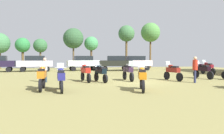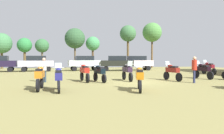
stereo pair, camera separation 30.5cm
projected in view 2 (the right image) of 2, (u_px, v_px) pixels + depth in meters
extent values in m
cube|color=olive|center=(135.00, 82.00, 16.15)|extent=(44.00, 52.00, 0.02)
cylinder|color=black|center=(196.00, 74.00, 19.21)|extent=(0.23, 0.66, 0.65)
cylinder|color=black|center=(210.00, 76.00, 17.70)|extent=(0.23, 0.66, 0.65)
cube|color=black|center=(203.00, 69.00, 18.43)|extent=(0.59, 1.41, 0.36)
ellipsoid|color=black|center=(201.00, 65.00, 18.71)|extent=(0.40, 0.53, 0.24)
cube|color=black|center=(205.00, 66.00, 18.20)|extent=(0.39, 0.60, 0.12)
cube|color=silver|center=(198.00, 63.00, 19.03)|extent=(0.38, 0.21, 0.39)
cylinder|color=#B7B7BC|center=(199.00, 64.00, 18.93)|extent=(0.62, 0.14, 0.04)
cylinder|color=black|center=(204.00, 71.00, 24.28)|extent=(0.16, 0.68, 0.68)
cylinder|color=black|center=(214.00, 72.00, 22.69)|extent=(0.16, 0.68, 0.68)
cube|color=maroon|center=(209.00, 66.00, 23.47)|extent=(0.43, 1.41, 0.36)
ellipsoid|color=maroon|center=(207.00, 63.00, 23.76)|extent=(0.34, 0.50, 0.24)
cube|color=black|center=(210.00, 64.00, 23.22)|extent=(0.33, 0.57, 0.12)
cube|color=silver|center=(205.00, 62.00, 24.09)|extent=(0.37, 0.17, 0.39)
cylinder|color=#B7B7BC|center=(206.00, 62.00, 23.99)|extent=(0.62, 0.07, 0.04)
cylinder|color=black|center=(139.00, 83.00, 12.44)|extent=(0.27, 0.65, 0.64)
cylinder|color=black|center=(140.00, 87.00, 10.86)|extent=(0.27, 0.65, 0.64)
cube|color=#C26E11|center=(140.00, 75.00, 11.63)|extent=(0.67, 1.40, 0.36)
ellipsoid|color=#C26E11|center=(139.00, 69.00, 11.92)|extent=(0.43, 0.54, 0.24)
cube|color=black|center=(140.00, 71.00, 11.38)|extent=(0.43, 0.62, 0.12)
cube|color=silver|center=(139.00, 66.00, 12.25)|extent=(0.39, 0.23, 0.39)
cylinder|color=#B7B7BC|center=(139.00, 67.00, 12.15)|extent=(0.61, 0.18, 0.04)
cylinder|color=black|center=(131.00, 77.00, 16.10)|extent=(0.18, 0.68, 0.67)
cylinder|color=black|center=(124.00, 75.00, 17.67)|extent=(0.18, 0.68, 0.67)
cube|color=#2D1C32|center=(127.00, 69.00, 16.86)|extent=(0.48, 1.40, 0.36)
ellipsoid|color=#2D1C32|center=(129.00, 66.00, 16.55)|extent=(0.36, 0.51, 0.24)
cube|color=black|center=(126.00, 66.00, 17.08)|extent=(0.35, 0.58, 0.12)
cube|color=silver|center=(130.00, 64.00, 16.21)|extent=(0.37, 0.18, 0.39)
cylinder|color=#B7B7BC|center=(130.00, 64.00, 16.31)|extent=(0.62, 0.09, 0.04)
cylinder|color=black|center=(82.00, 76.00, 16.91)|extent=(0.26, 0.67, 0.66)
cylinder|color=black|center=(88.00, 78.00, 15.44)|extent=(0.26, 0.67, 0.66)
cube|color=#B22016|center=(85.00, 70.00, 16.15)|extent=(0.65, 1.39, 0.36)
ellipsoid|color=#B22016|center=(83.00, 66.00, 16.42)|extent=(0.42, 0.54, 0.24)
cube|color=black|center=(85.00, 67.00, 15.93)|extent=(0.42, 0.61, 0.12)
cube|color=silver|center=(82.00, 63.00, 16.73)|extent=(0.38, 0.23, 0.39)
cylinder|color=#B7B7BC|center=(83.00, 64.00, 16.64)|extent=(0.61, 0.17, 0.04)
cylinder|color=black|center=(58.00, 84.00, 12.32)|extent=(0.17, 0.62, 0.61)
cylinder|color=black|center=(59.00, 87.00, 10.79)|extent=(0.17, 0.62, 0.61)
cube|color=navy|center=(58.00, 76.00, 11.54)|extent=(0.47, 1.37, 0.36)
ellipsoid|color=navy|center=(58.00, 70.00, 11.82)|extent=(0.36, 0.51, 0.24)
cube|color=black|center=(59.00, 71.00, 11.30)|extent=(0.35, 0.58, 0.12)
cube|color=silver|center=(58.00, 67.00, 12.14)|extent=(0.37, 0.18, 0.39)
cylinder|color=#B7B7BC|center=(58.00, 68.00, 12.04)|extent=(0.62, 0.09, 0.04)
cylinder|color=black|center=(95.00, 77.00, 16.71)|extent=(0.29, 0.61, 0.61)
cylinder|color=black|center=(104.00, 79.00, 15.32)|extent=(0.29, 0.61, 0.61)
cube|color=black|center=(100.00, 71.00, 16.00)|extent=(0.73, 1.36, 0.36)
ellipsoid|color=black|center=(98.00, 67.00, 16.25)|extent=(0.45, 0.55, 0.24)
cube|color=black|center=(101.00, 68.00, 15.78)|extent=(0.45, 0.62, 0.12)
cube|color=silver|center=(96.00, 64.00, 16.54)|extent=(0.39, 0.25, 0.39)
cylinder|color=#B7B7BC|center=(97.00, 65.00, 16.45)|extent=(0.60, 0.22, 0.04)
cylinder|color=black|center=(166.00, 76.00, 17.69)|extent=(0.27, 0.64, 0.63)
cylinder|color=black|center=(179.00, 77.00, 16.34)|extent=(0.27, 0.64, 0.63)
cube|color=maroon|center=(172.00, 70.00, 16.99)|extent=(0.66, 1.30, 0.36)
ellipsoid|color=maroon|center=(170.00, 66.00, 17.24)|extent=(0.43, 0.54, 0.24)
cube|color=black|center=(174.00, 67.00, 16.78)|extent=(0.43, 0.62, 0.12)
cube|color=silver|center=(168.00, 64.00, 17.52)|extent=(0.39, 0.24, 0.39)
cylinder|color=#B7B7BC|center=(168.00, 64.00, 17.44)|extent=(0.61, 0.19, 0.04)
cylinder|color=black|center=(42.00, 82.00, 12.66)|extent=(0.13, 0.67, 0.67)
cylinder|color=black|center=(38.00, 85.00, 11.21)|extent=(0.13, 0.67, 0.67)
cube|color=#CA6C18|center=(40.00, 74.00, 11.91)|extent=(0.38, 1.26, 0.36)
ellipsoid|color=#CA6C18|center=(40.00, 69.00, 12.18)|extent=(0.33, 0.48, 0.24)
cube|color=black|center=(39.00, 70.00, 11.69)|extent=(0.31, 0.56, 0.12)
cube|color=silver|center=(41.00, 65.00, 12.48)|extent=(0.36, 0.16, 0.39)
cylinder|color=#B7B7BC|center=(41.00, 66.00, 12.39)|extent=(0.62, 0.04, 0.04)
cylinder|color=black|center=(74.00, 69.00, 29.36)|extent=(0.67, 0.32, 0.64)
cylinder|color=black|center=(73.00, 68.00, 30.73)|extent=(0.67, 0.32, 0.64)
cylinder|color=black|center=(96.00, 68.00, 30.27)|extent=(0.67, 0.32, 0.64)
cylinder|color=black|center=(94.00, 68.00, 31.64)|extent=(0.67, 0.32, 0.64)
cube|color=silver|center=(84.00, 63.00, 30.47)|extent=(4.53, 2.44, 0.75)
cube|color=black|center=(84.00, 58.00, 30.45)|extent=(2.58, 1.93, 0.61)
cylinder|color=black|center=(106.00, 69.00, 29.38)|extent=(0.66, 0.30, 0.64)
cylinder|color=black|center=(106.00, 68.00, 30.82)|extent=(0.66, 0.30, 0.64)
cylinder|color=black|center=(128.00, 69.00, 29.48)|extent=(0.66, 0.30, 0.64)
cylinder|color=black|center=(127.00, 68.00, 30.92)|extent=(0.66, 0.30, 0.64)
cube|color=black|center=(117.00, 63.00, 30.12)|extent=(4.49, 2.33, 0.75)
cube|color=black|center=(117.00, 58.00, 30.10)|extent=(2.55, 1.87, 0.61)
cylinder|color=black|center=(128.00, 68.00, 30.33)|extent=(0.65, 0.24, 0.64)
cylinder|color=black|center=(125.00, 68.00, 31.74)|extent=(0.65, 0.24, 0.64)
cylinder|color=black|center=(148.00, 68.00, 30.90)|extent=(0.65, 0.24, 0.64)
cylinder|color=black|center=(145.00, 68.00, 32.31)|extent=(0.65, 0.24, 0.64)
cube|color=silver|center=(137.00, 63.00, 31.29)|extent=(4.36, 1.95, 0.75)
cube|color=black|center=(137.00, 58.00, 31.26)|extent=(2.42, 1.66, 0.61)
cylinder|color=black|center=(10.00, 69.00, 27.41)|extent=(0.67, 0.31, 0.64)
cylinder|color=black|center=(11.00, 69.00, 28.79)|extent=(0.67, 0.31, 0.64)
cylinder|color=black|center=(24.00, 69.00, 27.75)|extent=(0.66, 0.29, 0.64)
cylinder|color=black|center=(25.00, 69.00, 29.13)|extent=(0.66, 0.29, 0.64)
cylinder|color=black|center=(48.00, 69.00, 28.56)|extent=(0.66, 0.29, 0.64)
cylinder|color=black|center=(48.00, 68.00, 29.94)|extent=(0.66, 0.29, 0.64)
cube|color=#B2ABBB|center=(36.00, 63.00, 28.82)|extent=(4.48, 2.30, 0.75)
cube|color=black|center=(36.00, 58.00, 28.79)|extent=(2.54, 1.85, 0.61)
cylinder|color=#24294A|center=(194.00, 76.00, 15.44)|extent=(0.14, 0.14, 0.88)
cylinder|color=#24294A|center=(194.00, 77.00, 15.28)|extent=(0.14, 0.14, 0.88)
cylinder|color=#AF2819|center=(194.00, 65.00, 15.33)|extent=(0.47, 0.47, 0.70)
sphere|color=tan|center=(194.00, 58.00, 15.31)|extent=(0.24, 0.24, 0.24)
cylinder|color=#283642|center=(43.00, 76.00, 15.71)|extent=(0.14, 0.14, 0.84)
cylinder|color=#283642|center=(45.00, 76.00, 15.83)|extent=(0.14, 0.14, 0.84)
cylinder|color=silver|center=(44.00, 66.00, 15.74)|extent=(0.47, 0.47, 0.67)
sphere|color=tan|center=(44.00, 59.00, 15.72)|extent=(0.23, 0.23, 0.23)
cylinder|color=brown|center=(25.00, 58.00, 36.37)|extent=(0.39, 0.39, 3.28)
sphere|color=#2B7639|center=(24.00, 45.00, 36.28)|extent=(2.35, 2.35, 2.35)
cylinder|color=brown|center=(75.00, 56.00, 37.41)|extent=(0.28, 0.28, 4.23)
sphere|color=#2E5431|center=(75.00, 38.00, 37.29)|extent=(3.38, 3.38, 3.38)
cylinder|color=brown|center=(42.00, 59.00, 36.93)|extent=(0.30, 0.30, 3.24)
sphere|color=#316237|center=(42.00, 46.00, 36.85)|extent=(2.26, 2.26, 2.26)
cylinder|color=#4D3A25|center=(93.00, 57.00, 38.09)|extent=(0.36, 0.36, 3.64)
sphere|color=#3E894E|center=(93.00, 44.00, 38.00)|extent=(2.37, 2.37, 2.37)
cylinder|color=brown|center=(128.00, 53.00, 38.14)|extent=(0.37, 0.37, 5.27)
sphere|color=#3A683C|center=(128.00, 33.00, 38.01)|extent=(2.76, 2.76, 2.76)
cylinder|color=brown|center=(2.00, 58.00, 35.97)|extent=(0.39, 0.39, 3.36)
sphere|color=#3D7243|center=(2.00, 43.00, 35.87)|extent=(3.26, 3.26, 3.26)
cylinder|color=brown|center=(152.00, 52.00, 39.26)|extent=(0.30, 0.30, 5.46)
sphere|color=#49823C|center=(152.00, 32.00, 39.12)|extent=(3.34, 3.34, 3.34)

